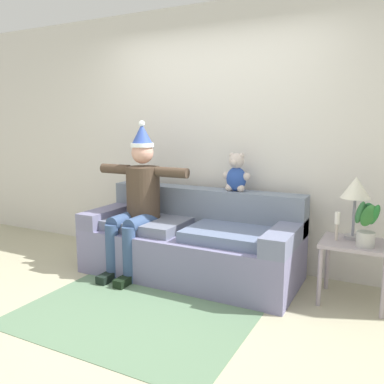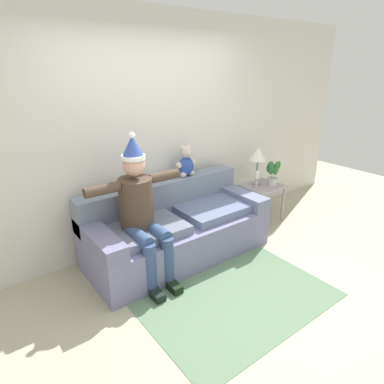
# 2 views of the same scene
# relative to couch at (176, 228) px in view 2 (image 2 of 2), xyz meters

# --- Properties ---
(ground_plane) EXTENTS (10.00, 10.00, 0.00)m
(ground_plane) POSITION_rel_couch_xyz_m (0.00, -1.02, -0.33)
(ground_plane) COLOR #ACA789
(back_wall) EXTENTS (7.00, 0.10, 2.70)m
(back_wall) POSITION_rel_couch_xyz_m (0.00, 0.53, 1.02)
(back_wall) COLOR silver
(back_wall) RESTS_ON ground_plane
(couch) EXTENTS (2.10, 0.90, 0.83)m
(couch) POSITION_rel_couch_xyz_m (0.00, 0.00, 0.00)
(couch) COLOR slate
(couch) RESTS_ON ground_plane
(person_seated) EXTENTS (1.02, 0.77, 1.52)m
(person_seated) POSITION_rel_couch_xyz_m (-0.52, -0.16, 0.44)
(person_seated) COLOR #463629
(person_seated) RESTS_ON ground_plane
(teddy_bear) EXTENTS (0.29, 0.17, 0.38)m
(teddy_bear) POSITION_rel_couch_xyz_m (0.35, 0.28, 0.67)
(teddy_bear) COLOR #27479B
(teddy_bear) RESTS_ON couch
(side_table) EXTENTS (0.54, 0.45, 0.53)m
(side_table) POSITION_rel_couch_xyz_m (1.50, 0.04, 0.11)
(side_table) COLOR #9B8F97
(side_table) RESTS_ON ground_plane
(table_lamp) EXTENTS (0.24, 0.24, 0.53)m
(table_lamp) POSITION_rel_couch_xyz_m (1.46, 0.13, 0.61)
(table_lamp) COLOR #969297
(table_lamp) RESTS_ON side_table
(potted_plant) EXTENTS (0.22, 0.23, 0.38)m
(potted_plant) POSITION_rel_couch_xyz_m (1.58, -0.06, 0.39)
(potted_plant) COLOR #B2B1AC
(potted_plant) RESTS_ON side_table
(candle_tall) EXTENTS (0.04, 0.04, 0.24)m
(candle_tall) POSITION_rel_couch_xyz_m (1.35, 0.02, 0.35)
(candle_tall) COLOR beige
(candle_tall) RESTS_ON side_table
(area_rug) EXTENTS (1.81, 1.21, 0.01)m
(area_rug) POSITION_rel_couch_xyz_m (0.00, -1.05, -0.32)
(area_rug) COLOR #5C7C5D
(area_rug) RESTS_ON ground_plane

